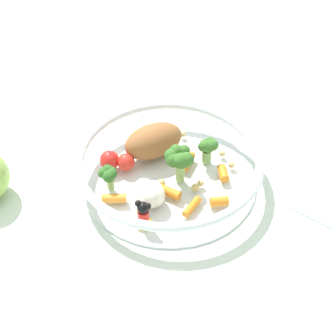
# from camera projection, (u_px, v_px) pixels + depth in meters

# --- Properties ---
(ground_plane) EXTENTS (2.40, 2.40, 0.00)m
(ground_plane) POSITION_uv_depth(u_px,v_px,m) (173.00, 186.00, 0.70)
(ground_plane) COLOR silver
(food_container) EXTENTS (0.25, 0.25, 0.06)m
(food_container) POSITION_uv_depth(u_px,v_px,m) (164.00, 166.00, 0.69)
(food_container) COLOR white
(food_container) RESTS_ON ground_plane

